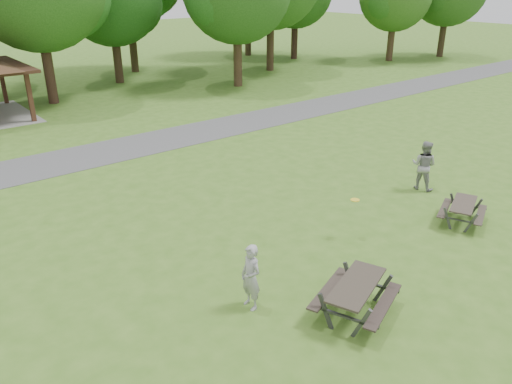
% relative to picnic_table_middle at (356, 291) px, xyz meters
% --- Properties ---
extents(ground, '(160.00, 160.00, 0.00)m').
position_rel_picnic_table_middle_xyz_m(ground, '(-0.17, 0.59, -0.62)').
color(ground, '#3C651C').
rests_on(ground, ground).
extents(asphalt_path, '(120.00, 3.20, 0.02)m').
position_rel_picnic_table_middle_xyz_m(asphalt_path, '(-0.17, 14.59, -0.61)').
color(asphalt_path, '#474649').
rests_on(asphalt_path, ground).
extents(picnic_table_middle, '(2.38, 2.15, 0.85)m').
position_rel_picnic_table_middle_xyz_m(picnic_table_middle, '(0.00, 0.00, 0.00)').
color(picnic_table_middle, '#2C2620').
rests_on(picnic_table_middle, ground).
extents(picnic_table_far, '(1.98, 1.81, 0.70)m').
position_rel_picnic_table_middle_xyz_m(picnic_table_far, '(6.21, 0.96, -0.11)').
color(picnic_table_far, '#312923').
rests_on(picnic_table_far, ground).
extents(frisbee_in_flight, '(0.27, 0.27, 0.02)m').
position_rel_picnic_table_middle_xyz_m(frisbee_in_flight, '(2.84, 2.52, 0.57)').
color(frisbee_in_flight, gold).
rests_on(frisbee_in_flight, ground).
extents(frisbee_thrower, '(0.40, 0.60, 1.62)m').
position_rel_picnic_table_middle_xyz_m(frisbee_thrower, '(-1.67, 1.72, 0.19)').
color(frisbee_thrower, '#969799').
rests_on(frisbee_thrower, ground).
extents(frisbee_catcher, '(0.90, 1.04, 1.82)m').
position_rel_picnic_table_middle_xyz_m(frisbee_catcher, '(7.61, 3.36, 0.29)').
color(frisbee_catcher, gray).
rests_on(frisbee_catcher, ground).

